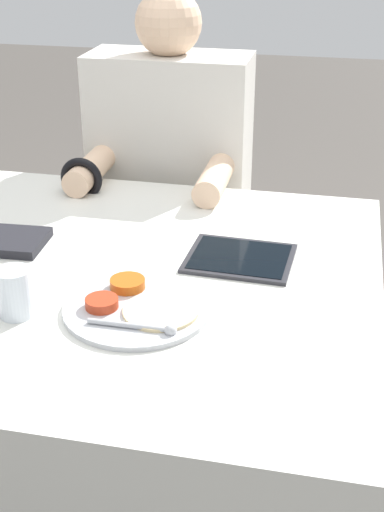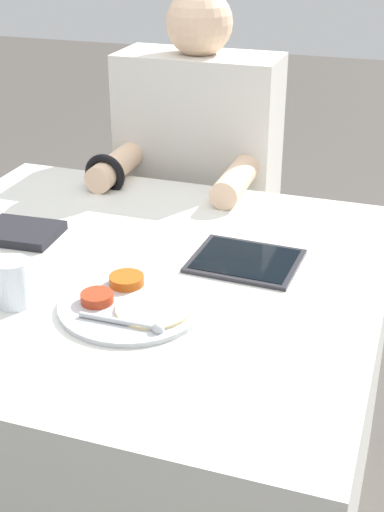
{
  "view_description": "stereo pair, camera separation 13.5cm",
  "coord_description": "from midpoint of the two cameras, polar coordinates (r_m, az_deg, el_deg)",
  "views": [
    {
      "loc": [
        0.41,
        -1.2,
        1.38
      ],
      "look_at": [
        0.15,
        -0.02,
        0.78
      ],
      "focal_mm": 50.0,
      "sensor_mm": 36.0,
      "label": 1
    },
    {
      "loc": [
        0.54,
        -1.17,
        1.38
      ],
      "look_at": [
        0.15,
        -0.02,
        0.78
      ],
      "focal_mm": 50.0,
      "sensor_mm": 36.0,
      "label": 2
    }
  ],
  "objects": [
    {
      "name": "thali_tray",
      "position": [
        1.3,
        -7.41,
        -4.12
      ],
      "size": [
        0.27,
        0.27,
        0.03
      ],
      "color": "#B7BABF",
      "rests_on": "dining_table"
    },
    {
      "name": "tablet_device",
      "position": [
        1.46,
        1.23,
        -0.24
      ],
      "size": [
        0.22,
        0.19,
        0.01
      ],
      "color": "#28282D",
      "rests_on": "dining_table"
    },
    {
      "name": "person_diner",
      "position": [
        2.09,
        -3.57,
        3.1
      ],
      "size": [
        0.44,
        0.43,
        1.18
      ],
      "color": "black",
      "rests_on": "ground_plane"
    },
    {
      "name": "dining_table",
      "position": [
        1.64,
        -7.69,
        -12.37
      ],
      "size": [
        1.03,
        0.99,
        0.72
      ],
      "color": "silver",
      "rests_on": "ground_plane"
    },
    {
      "name": "red_notebook",
      "position": [
        1.59,
        -16.98,
        1.06
      ],
      "size": [
        0.17,
        0.14,
        0.02
      ],
      "color": "silver",
      "rests_on": "dining_table"
    },
    {
      "name": "drinking_glass",
      "position": [
        1.31,
        -16.88,
        -2.91
      ],
      "size": [
        0.06,
        0.06,
        0.09
      ],
      "color": "silver",
      "rests_on": "dining_table"
    }
  ]
}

